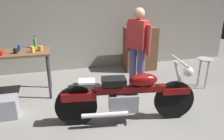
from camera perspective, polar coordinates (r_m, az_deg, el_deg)
ground_plane at (r=3.58m, az=2.52°, el=-13.66°), size 12.00×12.00×0.00m
back_wall at (r=5.72m, az=-5.88°, el=15.63°), size 8.00×0.12×3.10m
workbench at (r=4.50m, az=-23.89°, el=2.89°), size 1.30×0.64×0.90m
motorcycle at (r=3.43m, az=4.07°, el=-6.61°), size 2.18×0.63×1.00m
person_standing at (r=4.46m, az=6.70°, el=6.17°), size 0.39×0.49×1.67m
shop_stool at (r=5.01m, az=22.72°, el=1.20°), size 0.32×0.32×0.64m
wooden_dresser at (r=5.73m, az=7.27°, el=5.43°), size 0.80×0.47×1.10m
storage_bin at (r=4.07m, az=-26.18°, el=-8.71°), size 0.44×0.32×0.34m
mug_yellow_tall at (r=4.32m, az=-19.79°, el=5.07°), size 0.11×0.07×0.11m
mug_red_diner at (r=4.32m, az=-26.64°, el=3.98°), size 0.11×0.08×0.09m
mug_black_matte at (r=4.35m, az=-23.61°, el=4.54°), size 0.11×0.08×0.09m
mug_orange_travel at (r=4.38m, az=-17.96°, el=5.35°), size 0.12×0.09×0.09m
mug_blue_enamel at (r=4.56m, az=-22.68°, el=5.42°), size 0.11×0.07×0.11m
bottle at (r=4.64m, az=-19.23°, el=6.64°), size 0.06×0.06×0.24m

